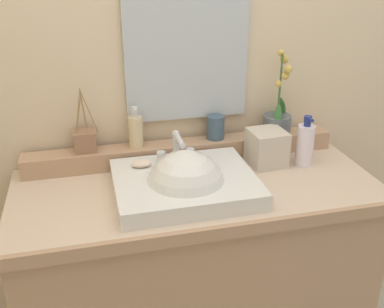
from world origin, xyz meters
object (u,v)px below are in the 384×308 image
tumbler_cup (215,127)px  tissue_box (267,148)px  reed_diffuser (85,140)px  soap_bar (142,164)px  soap_dispenser (136,131)px  sink_basin (186,187)px  potted_plant (278,118)px  lotion_bottle (305,144)px

tumbler_cup → tissue_box: size_ratio=0.69×
reed_diffuser → soap_bar: bearing=-40.3°
reed_diffuser → tissue_box: size_ratio=1.75×
soap_dispenser → reed_diffuser: reed_diffuser is taller
sink_basin → tissue_box: bearing=22.8°
tissue_box → soap_bar: bearing=-176.6°
soap_dispenser → reed_diffuser: size_ratio=0.66×
potted_plant → soap_bar: bearing=-166.7°
potted_plant → soap_dispenser: size_ratio=2.16×
tissue_box → reed_diffuser: bearing=169.0°
soap_dispenser → tissue_box: (0.48, -0.12, -0.07)m
sink_basin → potted_plant: 0.52m
soap_bar → reed_diffuser: reed_diffuser is taller
soap_bar → lotion_bottle: (0.62, -0.01, 0.01)m
reed_diffuser → lotion_bottle: reed_diffuser is taller
potted_plant → tissue_box: size_ratio=2.49×
sink_basin → soap_dispenser: bearing=115.7°
lotion_bottle → potted_plant: bearing=110.6°
soap_bar → lotion_bottle: bearing=-0.9°
reed_diffuser → lotion_bottle: size_ratio=1.21×
lotion_bottle → tissue_box: (-0.14, 0.04, -0.02)m
tumbler_cup → reed_diffuser: reed_diffuser is taller
sink_basin → tumbler_cup: sink_basin is taller
soap_bar → tumbler_cup: 0.35m
sink_basin → reed_diffuser: reed_diffuser is taller
potted_plant → tissue_box: potted_plant is taller
sink_basin → tissue_box: size_ratio=3.49×
potted_plant → soap_dispenser: bearing=178.6°
soap_dispenser → reed_diffuser: (-0.19, 0.01, -0.02)m
potted_plant → tissue_box: bearing=-128.8°
sink_basin → potted_plant: (0.43, 0.25, 0.12)m
tissue_box → soap_dispenser: bearing=166.1°
reed_diffuser → tissue_box: reed_diffuser is taller
tumbler_cup → soap_dispenser: bearing=-179.1°
potted_plant → lotion_bottle: potted_plant is taller
soap_bar → potted_plant: bearing=13.3°
tissue_box → lotion_bottle: bearing=-15.2°
tissue_box → potted_plant: bearing=51.2°
tumbler_cup → lotion_bottle: 0.35m
sink_basin → reed_diffuser: (-0.31, 0.28, 0.09)m
lotion_bottle → tissue_box: bearing=164.8°
soap_dispenser → sink_basin: bearing=-64.3°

